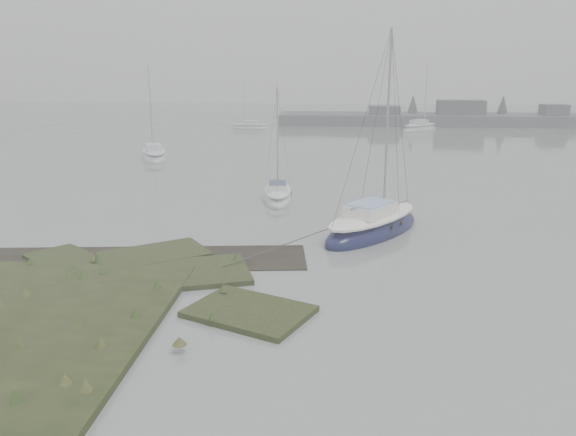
# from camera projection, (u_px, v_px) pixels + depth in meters

# --- Properties ---
(ground) EXTENTS (160.00, 160.00, 0.00)m
(ground) POSITION_uv_depth(u_px,v_px,m) (296.00, 159.00, 46.43)
(ground) COLOR slate
(ground) RESTS_ON ground
(far_shoreline) EXTENTS (60.00, 8.00, 4.15)m
(far_shoreline) POSITION_uv_depth(u_px,v_px,m) (510.00, 119.00, 75.01)
(far_shoreline) COLOR #4C4F51
(far_shoreline) RESTS_ON ground
(sailboat_main) EXTENTS (5.78, 6.86, 9.63)m
(sailboat_main) POSITION_uv_depth(u_px,v_px,m) (373.00, 227.00, 25.32)
(sailboat_main) COLOR black
(sailboat_main) RESTS_ON ground
(sailboat_white) EXTENTS (2.04, 4.94, 6.79)m
(sailboat_white) POSITION_uv_depth(u_px,v_px,m) (278.00, 196.00, 31.91)
(sailboat_white) COLOR silver
(sailboat_white) RESTS_ON ground
(sailboat_far_a) EXTENTS (3.83, 6.07, 8.15)m
(sailboat_far_a) POSITION_uv_depth(u_px,v_px,m) (154.00, 156.00, 46.50)
(sailboat_far_a) COLOR silver
(sailboat_far_a) RESTS_ON ground
(sailboat_far_b) EXTENTS (5.72, 5.78, 8.64)m
(sailboat_far_b) POSITION_uv_depth(u_px,v_px,m) (420.00, 128.00, 68.13)
(sailboat_far_b) COLOR #B0B5BA
(sailboat_far_b) RESTS_ON ground
(sailboat_far_c) EXTENTS (4.93, 1.85, 6.85)m
(sailboat_far_c) POSITION_uv_depth(u_px,v_px,m) (250.00, 127.00, 70.09)
(sailboat_far_c) COLOR #ADB1B8
(sailboat_far_c) RESTS_ON ground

